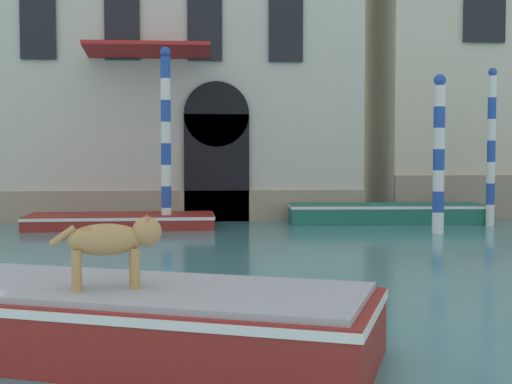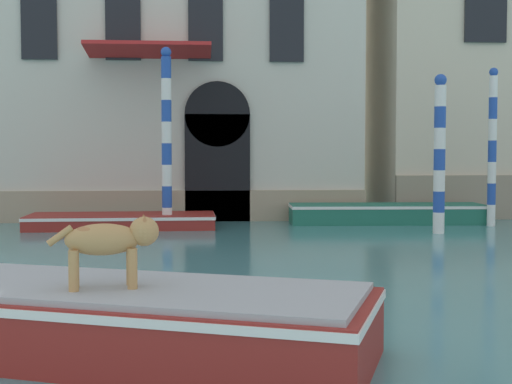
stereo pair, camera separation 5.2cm
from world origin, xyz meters
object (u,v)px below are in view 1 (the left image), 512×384
at_px(boat_foreground, 45,313).
at_px(boat_moored_far, 385,213).
at_px(dog_on_deck, 114,240).
at_px(boat_moored_near_palazzo, 121,221).
at_px(mooring_pole_0, 439,153).
at_px(mooring_pole_2, 491,147).
at_px(mooring_pole_1, 166,138).

height_order(boat_foreground, boat_moored_far, boat_foreground).
bearing_deg(dog_on_deck, boat_moored_near_palazzo, 87.19).
xyz_separation_m(mooring_pole_0, mooring_pole_2, (1.98, 1.60, 0.17)).
height_order(dog_on_deck, mooring_pole_0, mooring_pole_0).
bearing_deg(mooring_pole_2, mooring_pole_1, -179.65).
relative_size(boat_foreground, dog_on_deck, 6.62).
bearing_deg(boat_moored_near_palazzo, dog_on_deck, -85.12).
xyz_separation_m(boat_foreground, mooring_pole_2, (9.34, 11.31, 1.76)).
xyz_separation_m(boat_moored_far, mooring_pole_2, (2.63, -0.88, 1.84)).
relative_size(boat_moored_near_palazzo, mooring_pole_0, 1.26).
bearing_deg(boat_moored_far, mooring_pole_1, -168.64).
xyz_separation_m(boat_foreground, boat_moored_near_palazzo, (-0.48, 11.52, -0.17)).
bearing_deg(dog_on_deck, mooring_pole_0, 48.31).
bearing_deg(mooring_pole_2, boat_foreground, -129.56).
bearing_deg(mooring_pole_0, boat_moored_far, 104.57).
bearing_deg(boat_moored_near_palazzo, mooring_pole_0, -13.94).
relative_size(mooring_pole_1, mooring_pole_2, 1.10).
distance_m(boat_foreground, mooring_pole_1, 11.45).
distance_m(dog_on_deck, mooring_pole_0, 12.15).
relative_size(mooring_pole_0, mooring_pole_1, 0.83).
height_order(boat_foreground, mooring_pole_2, mooring_pole_2).
bearing_deg(boat_moored_far, dog_on_deck, -112.80).
bearing_deg(boat_foreground, boat_moored_far, 81.96).
bearing_deg(mooring_pole_0, boat_foreground, -127.14).
relative_size(dog_on_deck, boat_moored_far, 0.19).
height_order(dog_on_deck, mooring_pole_2, mooring_pole_2).
distance_m(dog_on_deck, mooring_pole_2, 14.60).
height_order(mooring_pole_0, mooring_pole_1, mooring_pole_1).
bearing_deg(dog_on_deck, mooring_pole_1, 81.55).
xyz_separation_m(dog_on_deck, mooring_pole_0, (6.62, 10.15, 0.81)).
distance_m(dog_on_deck, mooring_pole_1, 11.76).
relative_size(mooring_pole_0, mooring_pole_2, 0.92).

